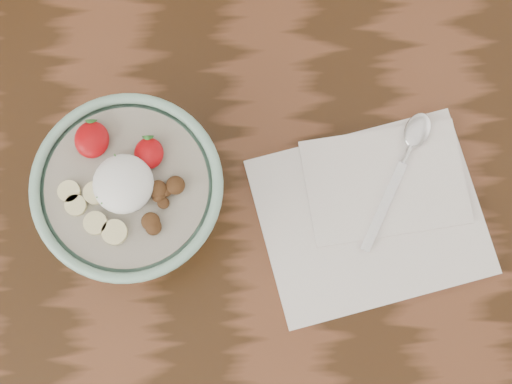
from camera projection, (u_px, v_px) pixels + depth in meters
table at (200, 235)px, 97.57cm from camera, size 160.00×90.00×75.00cm
breakfast_bowl at (133, 193)px, 81.84cm from camera, size 21.25×21.25×14.56cm
napkin at (373, 210)px, 88.12cm from camera, size 30.64×26.65×1.65cm
spoon at (409, 149)px, 88.18cm from camera, size 10.87×17.75×0.99cm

